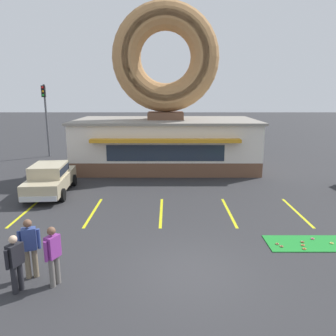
{
  "coord_description": "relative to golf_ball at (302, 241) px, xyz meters",
  "views": [
    {
      "loc": [
        -0.63,
        -8.65,
        5.15
      ],
      "look_at": [
        -0.65,
        5.0,
        2.0
      ],
      "focal_mm": 35.0,
      "sensor_mm": 36.0,
      "label": 1
    }
  ],
  "objects": [
    {
      "name": "pedestrian_hooded_kid",
      "position": [
        -8.68,
        -2.89,
        0.83
      ],
      "size": [
        0.37,
        0.55,
        1.6
      ],
      "color": "#232328",
      "rests_on": "ground"
    },
    {
      "name": "golf_ball",
      "position": [
        0.0,
        0.0,
        0.0
      ],
      "size": [
        0.04,
        0.04,
        0.04
      ],
      "primitive_type": "sphere",
      "color": "white",
      "rests_on": "putting_mat"
    },
    {
      "name": "mini_donut_near_left",
      "position": [
        -0.93,
        -0.19,
        -0.0
      ],
      "size": [
        0.13,
        0.13,
        0.04
      ],
      "primitive_type": "torus",
      "color": "#A5724C",
      "rests_on": "putting_mat"
    },
    {
      "name": "mini_donut_mid_right",
      "position": [
        0.47,
        0.22,
        -0.0
      ],
      "size": [
        0.13,
        0.13,
        0.04
      ],
      "primitive_type": "torus",
      "color": "#D8667F",
      "rests_on": "putting_mat"
    },
    {
      "name": "car_champagne",
      "position": [
        -10.81,
        5.73,
        0.82
      ],
      "size": [
        2.24,
        4.68,
        1.6
      ],
      "color": "#BCAD89",
      "rests_on": "ground"
    },
    {
      "name": "trash_bin",
      "position": [
        -11.32,
        8.86,
        0.45
      ],
      "size": [
        0.57,
        0.57,
        0.97
      ],
      "color": "#232833",
      "rests_on": "ground"
    },
    {
      "name": "mini_donut_mid_left",
      "position": [
        -0.84,
        -0.37,
        -0.0
      ],
      "size": [
        0.13,
        0.13,
        0.04
      ],
      "primitive_type": "torus",
      "color": "#A5724C",
      "rests_on": "putting_mat"
    },
    {
      "name": "mini_donut_far_centre",
      "position": [
        0.98,
        -0.14,
        -0.0
      ],
      "size": [
        0.13,
        0.13,
        0.04
      ],
      "primitive_type": "torus",
      "color": "#E5C666",
      "rests_on": "putting_mat"
    },
    {
      "name": "traffic_light_pole",
      "position": [
        -14.54,
        15.96,
        3.66
      ],
      "size": [
        0.28,
        0.47,
        5.8
      ],
      "color": "#595B60",
      "rests_on": "ground"
    },
    {
      "name": "mini_donut_far_right",
      "position": [
        -0.08,
        -0.29,
        -0.0
      ],
      "size": [
        0.13,
        0.13,
        0.04
      ],
      "primitive_type": "torus",
      "color": "#D17F47",
      "rests_on": "putting_mat"
    },
    {
      "name": "parking_stripe_left",
      "position": [
        -8.02,
        3.03,
        -0.05
      ],
      "size": [
        0.12,
        3.6,
        0.01
      ],
      "primitive_type": "cube",
      "color": "yellow",
      "rests_on": "ground"
    },
    {
      "name": "donut_shop_building",
      "position": [
        -4.87,
        11.97,
        3.69
      ],
      "size": [
        12.3,
        6.75,
        10.96
      ],
      "color": "brown",
      "rests_on": "ground"
    },
    {
      "name": "mini_donut_near_right",
      "position": [
        -0.14,
        -0.55,
        -0.0
      ],
      "size": [
        0.13,
        0.13,
        0.04
      ],
      "primitive_type": "torus",
      "color": "#D17F47",
      "rests_on": "putting_mat"
    },
    {
      "name": "pedestrian_blue_sweater_man",
      "position": [
        -8.59,
        -2.2,
        0.93
      ],
      "size": [
        0.57,
        0.35,
        1.76
      ],
      "color": "#7F7056",
      "rests_on": "ground"
    },
    {
      "name": "mini_donut_extra",
      "position": [
        0.01,
        -0.03,
        -0.0
      ],
      "size": [
        0.13,
        0.13,
        0.04
      ],
      "primitive_type": "torus",
      "color": "brown",
      "rests_on": "putting_mat"
    },
    {
      "name": "parking_stripe_mid_right",
      "position": [
        0.98,
        3.03,
        -0.05
      ],
      "size": [
        0.12,
        3.6,
        0.01
      ],
      "primitive_type": "cube",
      "color": "yellow",
      "rests_on": "ground"
    },
    {
      "name": "parking_stripe_mid_left",
      "position": [
        -5.02,
        3.03,
        -0.05
      ],
      "size": [
        0.12,
        3.6,
        0.01
      ],
      "primitive_type": "cube",
      "color": "yellow",
      "rests_on": "ground"
    },
    {
      "name": "ground_plane",
      "position": [
        -4.08,
        -1.97,
        -0.05
      ],
      "size": [
        160.0,
        160.0,
        0.0
      ],
      "primitive_type": "plane",
      "color": "#2D2D30"
    },
    {
      "name": "pedestrian_clipboard_woman",
      "position": [
        -7.8,
        -2.58,
        0.89
      ],
      "size": [
        0.38,
        0.55,
        1.7
      ],
      "color": "slate",
      "rests_on": "ground"
    },
    {
      "name": "parking_stripe_far_left",
      "position": [
        -11.02,
        3.03,
        -0.05
      ],
      "size": [
        0.12,
        3.6,
        0.01
      ],
      "primitive_type": "cube",
      "color": "yellow",
      "rests_on": "ground"
    },
    {
      "name": "parking_stripe_centre",
      "position": [
        -2.02,
        3.03,
        -0.05
      ],
      "size": [
        0.12,
        3.6,
        0.01
      ],
      "primitive_type": "cube",
      "color": "yellow",
      "rests_on": "ground"
    },
    {
      "name": "putting_mat",
      "position": [
        0.6,
        -0.09,
        -0.04
      ],
      "size": [
        3.71,
        1.27,
        0.03
      ],
      "primitive_type": "cube",
      "color": "#1E842D",
      "rests_on": "ground"
    }
  ]
}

